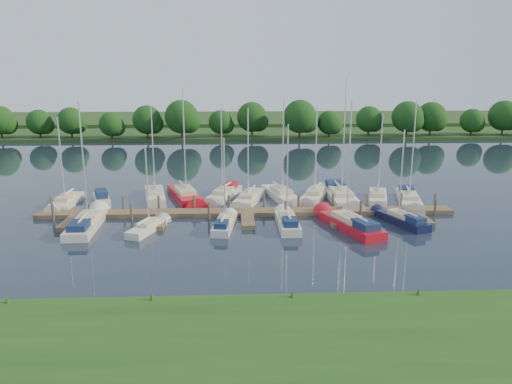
{
  "coord_description": "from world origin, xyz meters",
  "views": [
    {
      "loc": [
        -1.18,
        -38.46,
        13.4
      ],
      "look_at": [
        0.88,
        8.0,
        2.2
      ],
      "focal_mm": 35.0,
      "sensor_mm": 36.0,
      "label": 1
    }
  ],
  "objects_px": {
    "dock": "(247,214)",
    "sailboat_n_0": "(66,203)",
    "sailboat_n_5": "(249,200)",
    "sailboat_s_2": "(224,225)",
    "motorboat": "(102,199)"
  },
  "relations": [
    {
      "from": "motorboat",
      "to": "sailboat_s_2",
      "type": "xyz_separation_m",
      "value": [
        13.06,
        -9.38,
        -0.03
      ]
    },
    {
      "from": "dock",
      "to": "sailboat_n_0",
      "type": "xyz_separation_m",
      "value": [
        -18.51,
        4.65,
        0.08
      ]
    },
    {
      "from": "sailboat_n_0",
      "to": "sailboat_n_5",
      "type": "relative_size",
      "value": 0.93
    },
    {
      "from": "sailboat_n_0",
      "to": "sailboat_n_5",
      "type": "bearing_deg",
      "value": -175.4
    },
    {
      "from": "sailboat_n_5",
      "to": "sailboat_s_2",
      "type": "bearing_deg",
      "value": 91.46
    },
    {
      "from": "sailboat_n_0",
      "to": "motorboat",
      "type": "bearing_deg",
      "value": -159.29
    },
    {
      "from": "sailboat_n_0",
      "to": "motorboat",
      "type": "distance_m",
      "value": 3.53
    },
    {
      "from": "motorboat",
      "to": "sailboat_n_5",
      "type": "bearing_deg",
      "value": 159.18
    },
    {
      "from": "sailboat_n_5",
      "to": "sailboat_s_2",
      "type": "distance_m",
      "value": 9.25
    },
    {
      "from": "sailboat_n_0",
      "to": "motorboat",
      "type": "xyz_separation_m",
      "value": [
        3.36,
        1.09,
        0.06
      ]
    },
    {
      "from": "sailboat_s_2",
      "to": "sailboat_n_0",
      "type": "bearing_deg",
      "value": 160.76
    },
    {
      "from": "sailboat_n_0",
      "to": "sailboat_s_2",
      "type": "distance_m",
      "value": 18.38
    },
    {
      "from": "motorboat",
      "to": "dock",
      "type": "bearing_deg",
      "value": 140.08
    },
    {
      "from": "sailboat_n_5",
      "to": "sailboat_s_2",
      "type": "xyz_separation_m",
      "value": [
        -2.43,
        -8.93,
        0.04
      ]
    },
    {
      "from": "dock",
      "to": "sailboat_n_0",
      "type": "distance_m",
      "value": 19.09
    }
  ]
}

